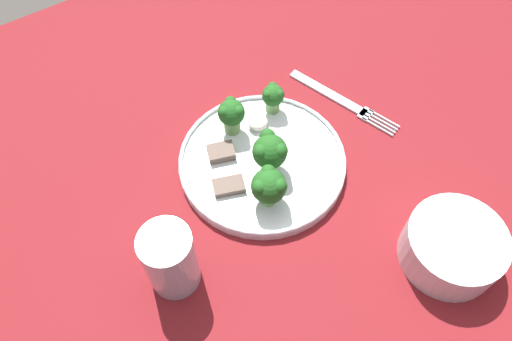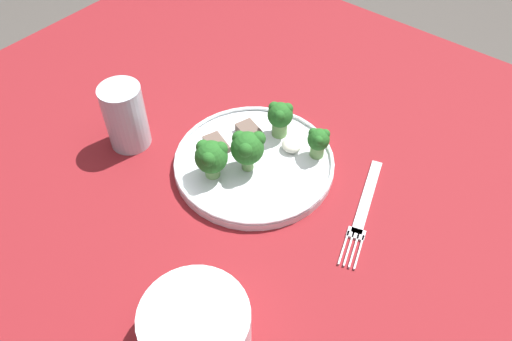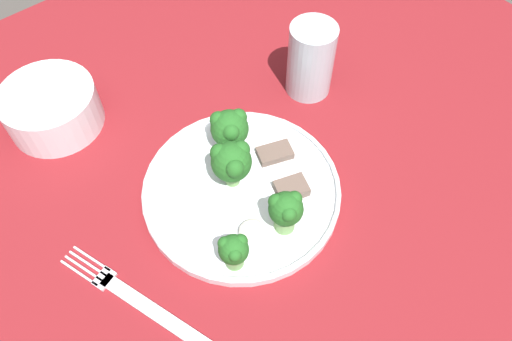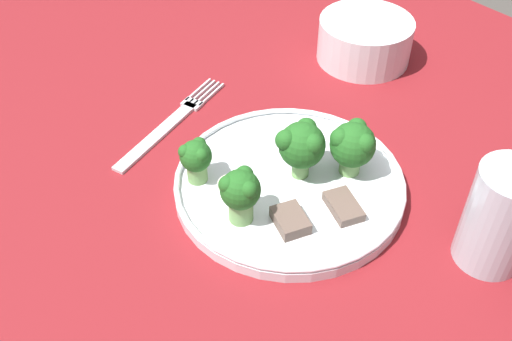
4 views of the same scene
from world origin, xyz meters
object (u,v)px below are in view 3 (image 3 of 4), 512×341
(dinner_plate, at_px, (242,191))
(drinking_glass, at_px, (310,63))
(fork, at_px, (135,299))
(cream_bowl, at_px, (52,109))

(dinner_plate, xyz_separation_m, drinking_glass, (0.18, 0.08, 0.04))
(dinner_plate, distance_m, fork, 0.17)
(dinner_plate, height_order, drinking_glass, drinking_glass)
(cream_bowl, height_order, drinking_glass, drinking_glass)
(dinner_plate, distance_m, drinking_glass, 0.20)
(cream_bowl, bearing_deg, drinking_glass, -29.03)
(fork, height_order, drinking_glass, drinking_glass)
(dinner_plate, xyz_separation_m, cream_bowl, (-0.12, 0.25, 0.02))
(fork, xyz_separation_m, drinking_glass, (0.35, 0.11, 0.04))
(drinking_glass, bearing_deg, dinner_plate, -156.31)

